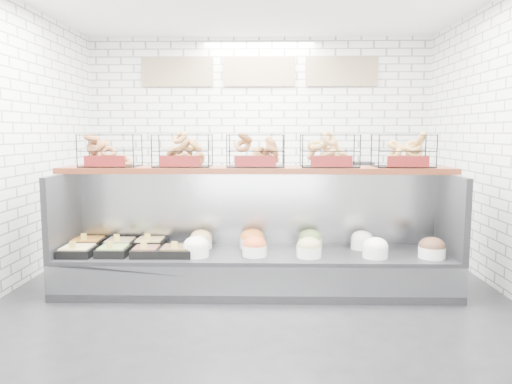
{
  "coord_description": "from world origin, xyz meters",
  "views": [
    {
      "loc": [
        0.11,
        -4.71,
        1.62
      ],
      "look_at": [
        0.0,
        0.45,
        1.0
      ],
      "focal_mm": 35.0,
      "sensor_mm": 36.0,
      "label": 1
    }
  ],
  "objects": [
    {
      "name": "display_case",
      "position": [
        -0.02,
        0.34,
        0.33
      ],
      "size": [
        4.0,
        0.9,
        1.2
      ],
      "color": "black",
      "rests_on": "ground"
    },
    {
      "name": "room_shell",
      "position": [
        0.0,
        0.6,
        2.06
      ],
      "size": [
        5.02,
        5.51,
        3.01
      ],
      "color": "white",
      "rests_on": "ground"
    },
    {
      "name": "prep_counter",
      "position": [
        -0.0,
        2.43,
        0.47
      ],
      "size": [
        4.0,
        0.6,
        1.2
      ],
      "color": "#93969B",
      "rests_on": "ground"
    },
    {
      "name": "bagel_shelf",
      "position": [
        -0.0,
        0.52,
        1.39
      ],
      "size": [
        4.1,
        0.5,
        0.4
      ],
      "color": "#532111",
      "rests_on": "display_case"
    },
    {
      "name": "ground",
      "position": [
        0.0,
        0.0,
        0.0
      ],
      "size": [
        5.5,
        5.5,
        0.0
      ],
      "primitive_type": "plane",
      "color": "black",
      "rests_on": "ground"
    }
  ]
}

